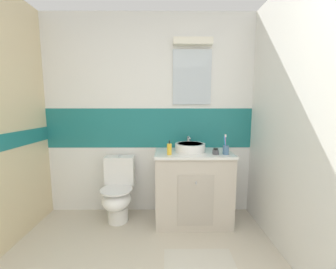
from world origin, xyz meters
name	(u,v)px	position (x,y,z in m)	size (l,w,h in m)	color
wall_back_tiled	(150,116)	(0.01, 2.45, 1.26)	(3.20, 0.20, 2.50)	white
wall_right_plain	(328,124)	(1.35, 1.20, 1.25)	(0.10, 3.48, 2.50)	white
vanity_cabinet	(193,186)	(0.53, 2.14, 0.43)	(0.89, 0.54, 0.85)	beige
sink_basin	(190,147)	(0.50, 2.17, 0.90)	(0.36, 0.40, 0.16)	white
toilet	(118,191)	(-0.36, 2.16, 0.36)	(0.37, 0.50, 0.78)	white
toothbrush_cup	(226,149)	(0.87, 2.00, 0.91)	(0.07, 0.07, 0.22)	#4C7299
soap_dispenser	(169,149)	(0.25, 2.00, 0.91)	(0.05, 0.05, 0.16)	yellow
hair_gel_jar	(216,152)	(0.76, 2.01, 0.88)	(0.07, 0.07, 0.07)	#4C4C51
bath_mat	(200,263)	(0.51, 1.42, 0.01)	(0.62, 0.37, 0.01)	beige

